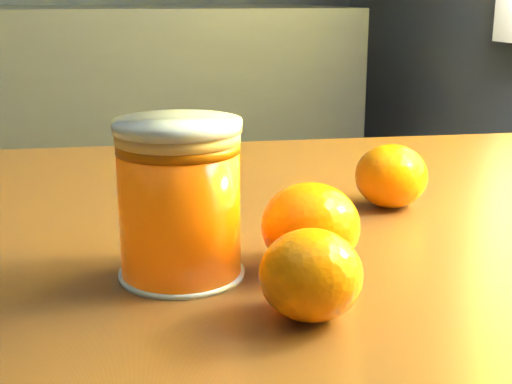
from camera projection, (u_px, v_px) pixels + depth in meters
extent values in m
cube|color=brown|center=(259.00, 248.00, 0.60)|extent=(1.05, 0.77, 0.04)
cylinder|color=#F35604|center=(180.00, 210.00, 0.48)|extent=(0.08, 0.08, 0.09)
cylinder|color=#FFC468|center=(178.00, 136.00, 0.47)|extent=(0.08, 0.08, 0.01)
cylinder|color=silver|center=(177.00, 127.00, 0.47)|extent=(0.09, 0.09, 0.01)
ellipsoid|color=orange|center=(311.00, 226.00, 0.50)|extent=(0.08, 0.08, 0.06)
ellipsoid|color=orange|center=(391.00, 176.00, 0.64)|extent=(0.09, 0.09, 0.06)
ellipsoid|color=orange|center=(311.00, 275.00, 0.42)|extent=(0.08, 0.08, 0.05)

